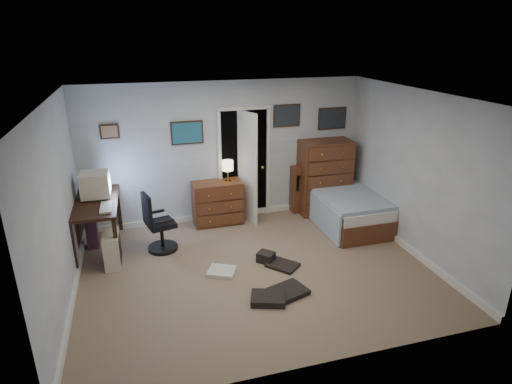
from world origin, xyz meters
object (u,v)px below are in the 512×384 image
bed (342,205)px  office_chair (158,229)px  low_dresser (218,203)px  computer_desk (90,213)px  tall_dresser (324,177)px

bed → office_chair: bearing=-176.5°
office_chair → low_dresser: (1.10, 0.77, 0.01)m
office_chair → low_dresser: office_chair is taller
computer_desk → tall_dresser: (4.14, 0.46, 0.05)m
low_dresser → bed: low_dresser is taller
computer_desk → office_chair: bearing=-15.2°
low_dresser → bed: size_ratio=0.44×
computer_desk → tall_dresser: size_ratio=1.05×
office_chair → tall_dresser: 3.25m
office_chair → tall_dresser: bearing=-1.5°
computer_desk → bed: (4.28, -0.07, -0.34)m
computer_desk → bed: computer_desk is taller
office_chair → computer_desk: bearing=149.1°
computer_desk → office_chair: (0.99, -0.29, -0.27)m
computer_desk → tall_dresser: tall_dresser is taller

